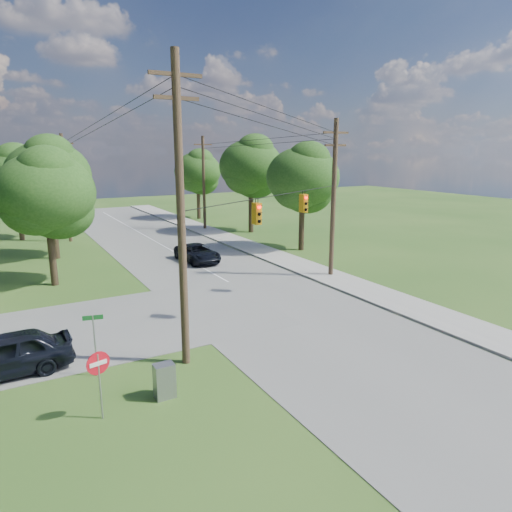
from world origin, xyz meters
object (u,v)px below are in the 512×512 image
control_cabinet (164,381)px  pole_sw (181,211)px  do_not_enter_sign (99,370)px  pole_ne (334,197)px  car_main_north (197,253)px  pole_north_w (66,187)px  car_cross_dark (4,355)px  pole_north_e (204,182)px

control_cabinet → pole_sw: bearing=52.8°
control_cabinet → do_not_enter_sign: 2.45m
pole_ne → car_main_north: 11.58m
pole_north_w → pole_ne: bearing=-57.7°
pole_ne → do_not_enter_sign: pole_ne is taller
car_cross_dark → pole_north_w: bearing=165.5°
control_cabinet → do_not_enter_sign: size_ratio=0.54×
pole_sw → pole_ne: size_ratio=1.14×
pole_north_e → car_cross_dark: size_ratio=2.04×
pole_north_e → pole_north_w: same height
do_not_enter_sign → car_cross_dark: bearing=104.0°
pole_sw → car_cross_dark: 8.69m
pole_ne → pole_north_e: bearing=90.0°
do_not_enter_sign → pole_sw: bearing=18.1°
pole_ne → control_cabinet: bearing=-147.1°
pole_sw → control_cabinet: 6.24m
pole_ne → control_cabinet: (-15.13, -9.81, -4.84)m
pole_ne → pole_north_e: (-0.00, 22.00, -0.34)m
pole_north_w → car_main_north: 16.17m
pole_sw → do_not_enter_sign: size_ratio=5.16×
car_main_north → do_not_enter_sign: bearing=-123.4°
pole_ne → pole_north_w: pole_ne is taller
pole_north_w → car_main_north: (7.43, -13.67, -4.43)m
pole_north_w → control_cabinet: pole_north_w is taller
pole_ne → pole_north_w: (-13.90, 22.00, -0.34)m
car_main_north → do_not_enter_sign: size_ratio=2.09×
pole_north_w → do_not_enter_sign: 32.44m
pole_north_w → car_cross_dark: bearing=-102.5°
pole_north_e → do_not_enter_sign: size_ratio=4.30×
pole_north_e → pole_north_w: bearing=180.0°
pole_north_e → pole_north_w: (-13.90, 0.00, 0.00)m
pole_ne → control_cabinet: 18.67m
pole_ne → control_cabinet: pole_ne is taller
pole_sw → pole_north_w: bearing=90.8°
do_not_enter_sign → pole_north_e: bearing=46.8°
car_cross_dark → car_main_north: size_ratio=1.01×
pole_north_e → control_cabinet: pole_north_e is taller
pole_ne → do_not_enter_sign: 20.39m
car_main_north → pole_north_w: bearing=115.6°
car_cross_dark → car_main_north: bearing=133.4°
pole_north_e → do_not_enter_sign: 36.61m
pole_north_e → pole_north_w: size_ratio=1.00×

